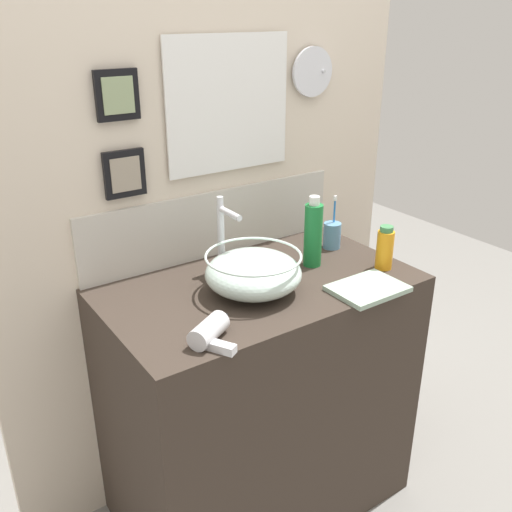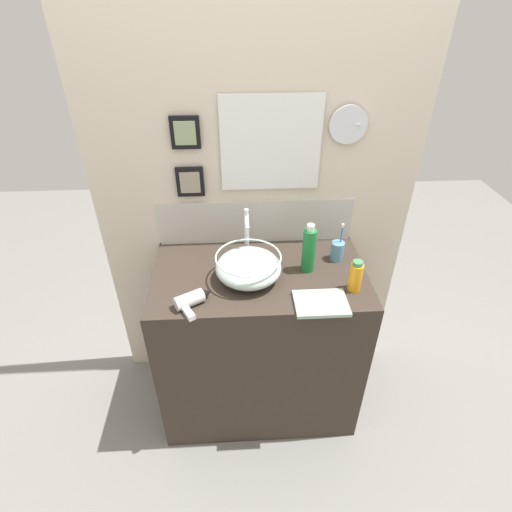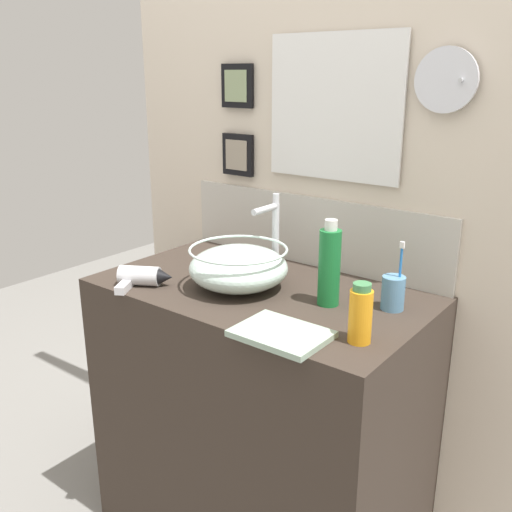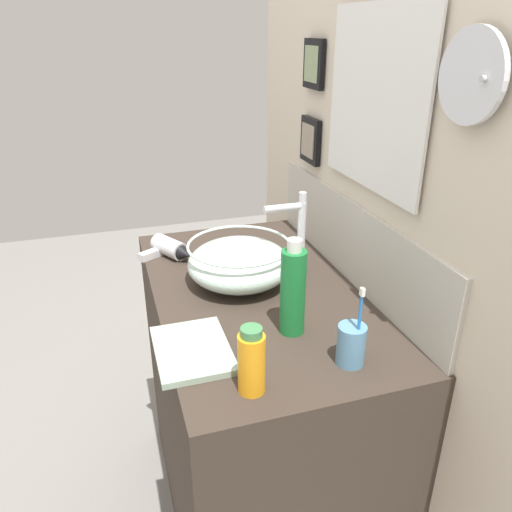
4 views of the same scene
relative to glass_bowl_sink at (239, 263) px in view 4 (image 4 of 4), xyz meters
The scene contains 10 objects.
ground_plane 1.00m from the glass_bowl_sink, 36.79° to the left, with size 6.00×6.00×0.00m, color gray.
vanity_counter 0.53m from the glass_bowl_sink, 36.79° to the left, with size 1.02×0.59×0.93m, color #382D26.
back_panel 0.47m from the glass_bowl_sink, 81.60° to the left, with size 1.60×0.10×2.57m.
glass_bowl_sink is the anchor object (origin of this frame).
faucet 0.20m from the glass_bowl_sink, 90.00° to the left, with size 0.02×0.13×0.26m.
hair_drier 0.30m from the glass_bowl_sink, 145.85° to the right, with size 0.17×0.18×0.06m.
toothbrush_cup 0.47m from the glass_bowl_sink, 16.93° to the left, with size 0.06×0.06×0.20m.
soap_dispenser 0.48m from the glass_bowl_sink, 12.53° to the right, with size 0.06×0.06×0.15m.
lotion_bottle 0.29m from the glass_bowl_sink, 11.13° to the left, with size 0.06×0.06×0.25m.
hand_towel 0.37m from the glass_bowl_sink, 33.34° to the right, with size 0.23×0.17×0.02m, color #99B29E.
Camera 4 is at (1.21, -0.38, 1.62)m, focal length 35.00 mm.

